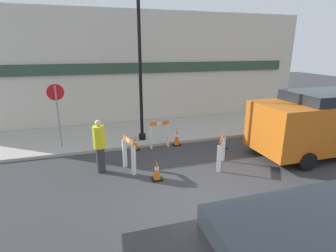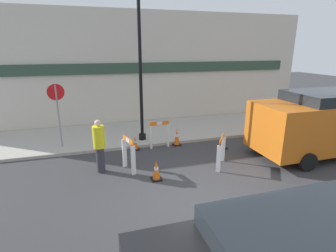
% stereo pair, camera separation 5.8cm
% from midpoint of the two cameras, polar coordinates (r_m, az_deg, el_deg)
% --- Properties ---
extents(ground_plane, '(60.00, 60.00, 0.00)m').
position_cam_midpoint_polar(ground_plane, '(6.70, 9.05, -17.67)').
color(ground_plane, '#38383A').
extents(sidewalk_slab, '(18.00, 3.57, 0.11)m').
position_cam_midpoint_polar(sidewalk_slab, '(12.09, -3.74, -1.17)').
color(sidewalk_slab, '#ADA89E').
rests_on(sidewalk_slab, ground_plane).
extents(storefront_facade, '(18.00, 0.22, 5.50)m').
position_cam_midpoint_polar(storefront_facade, '(13.36, -5.79, 12.30)').
color(storefront_facade, beige).
rests_on(storefront_facade, ground_plane).
extents(streetlamp_post, '(0.44, 0.44, 6.22)m').
position_cam_midpoint_polar(streetlamp_post, '(10.29, -6.06, 18.24)').
color(streetlamp_post, black).
rests_on(streetlamp_post, sidewalk_slab).
extents(stop_sign, '(0.59, 0.13, 2.40)m').
position_cam_midpoint_polar(stop_sign, '(10.47, -22.80, 4.13)').
color(stop_sign, gray).
rests_on(stop_sign, sidewalk_slab).
extents(barricade_0, '(0.67, 0.84, 1.03)m').
position_cam_midpoint_polar(barricade_0, '(8.71, 11.68, -5.18)').
color(barricade_0, white).
rests_on(barricade_0, ground_plane).
extents(barricade_1, '(0.76, 0.18, 1.06)m').
position_cam_midpoint_polar(barricade_1, '(10.13, -1.69, -1.72)').
color(barricade_1, white).
rests_on(barricade_1, ground_plane).
extents(barricade_2, '(0.32, 0.74, 1.10)m').
position_cam_midpoint_polar(barricade_2, '(8.32, -8.39, -5.95)').
color(barricade_2, white).
rests_on(barricade_2, ground_plane).
extents(traffic_cone_0, '(0.30, 0.30, 0.51)m').
position_cam_midpoint_polar(traffic_cone_0, '(10.34, 12.07, -3.56)').
color(traffic_cone_0, black).
rests_on(traffic_cone_0, ground_plane).
extents(traffic_cone_1, '(0.30, 0.30, 0.72)m').
position_cam_midpoint_polar(traffic_cone_1, '(10.44, 2.10, -2.38)').
color(traffic_cone_1, black).
rests_on(traffic_cone_1, ground_plane).
extents(traffic_cone_2, '(0.30, 0.30, 0.54)m').
position_cam_midpoint_polar(traffic_cone_2, '(10.09, -6.99, -3.72)').
color(traffic_cone_2, black).
rests_on(traffic_cone_2, ground_plane).
extents(traffic_cone_3, '(0.30, 0.30, 0.63)m').
position_cam_midpoint_polar(traffic_cone_3, '(7.80, -2.35, -9.62)').
color(traffic_cone_3, black).
rests_on(traffic_cone_3, ground_plane).
extents(person_worker, '(0.42, 0.42, 1.69)m').
position_cam_midpoint_polar(person_worker, '(8.30, -14.52, -3.96)').
color(person_worker, '#33333D').
rests_on(person_worker, ground_plane).
extents(work_van, '(5.47, 2.24, 2.30)m').
position_cam_midpoint_polar(work_van, '(11.02, 31.60, 1.07)').
color(work_van, '#D16619').
rests_on(work_van, ground_plane).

